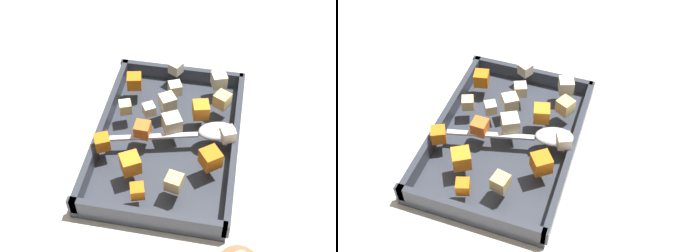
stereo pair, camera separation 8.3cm
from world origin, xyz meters
TOP-DOWN VIEW (x-y plane):
  - ground_plane at (0.00, 0.00)m, footprint 4.00×4.00m
  - baking_dish at (-0.01, 0.00)m, footprint 0.38×0.27m
  - carrot_chunk_corner_sw at (-0.06, 0.06)m, footprint 0.04×0.04m
  - carrot_chunk_far_left at (-0.12, -0.09)m, footprint 0.03×0.03m
  - carrot_chunk_rim_edge at (0.05, -0.11)m, footprint 0.04×0.04m
  - carrot_chunk_front_center at (0.09, -0.04)m, footprint 0.04×0.04m
  - carrot_chunk_far_right at (0.14, -0.02)m, footprint 0.03×0.03m
  - carrot_chunk_mid_left at (0.05, 0.09)m, footprint 0.05×0.05m
  - carrot_chunk_back_center at (0.01, -0.04)m, footprint 0.03×0.03m
  - potato_chunk_heap_side at (-0.15, 0.09)m, footprint 0.04×0.04m
  - potato_chunk_corner_ne at (-0.07, -0.01)m, footprint 0.04×0.04m
  - potato_chunk_near_right at (-0.11, -0.00)m, footprint 0.03×0.03m
  - potato_chunk_near_spoon at (-0.05, -0.04)m, footprint 0.03×0.03m
  - potato_chunk_center at (-0.10, 0.10)m, footprint 0.04×0.04m
  - potato_chunk_heap_top at (0.11, 0.04)m, footprint 0.03×0.03m
  - potato_chunk_under_handle at (-0.05, -0.09)m, footprint 0.03×0.03m
  - potato_chunk_near_left at (-0.02, 0.01)m, footprint 0.04×0.04m
  - parsnip_chunk_corner_se at (-0.18, -0.01)m, footprint 0.03×0.03m
  - parsnip_chunk_mid_right at (-0.01, 0.12)m, footprint 0.03×0.03m
  - serving_spoon at (-0.01, 0.08)m, footprint 0.08×0.24m

SIDE VIEW (x-z plane):
  - ground_plane at x=0.00m, z-range 0.00..0.00m
  - baking_dish at x=-0.01m, z-range -0.01..0.04m
  - serving_spoon at x=-0.01m, z-range 0.05..0.07m
  - potato_chunk_near_spoon at x=-0.05m, z-range 0.05..0.07m
  - potato_chunk_under_handle at x=-0.05m, z-range 0.05..0.07m
  - carrot_chunk_far_right at x=0.14m, z-range 0.05..0.07m
  - parsnip_chunk_corner_se at x=-0.18m, z-range 0.05..0.07m
  - parsnip_chunk_mid_right at x=-0.01m, z-range 0.05..0.07m
  - potato_chunk_near_right at x=-0.11m, z-range 0.05..0.07m
  - carrot_chunk_rim_edge at x=0.05m, z-range 0.05..0.08m
  - potato_chunk_heap_top at x=0.11m, z-range 0.05..0.08m
  - carrot_chunk_back_center at x=0.01m, z-range 0.05..0.08m
  - potato_chunk_center at x=-0.10m, z-range 0.05..0.08m
  - potato_chunk_corner_ne at x=-0.07m, z-range 0.05..0.08m
  - carrot_chunk_far_left at x=-0.12m, z-range 0.05..0.08m
  - potato_chunk_heap_side at x=-0.15m, z-range 0.05..0.08m
  - carrot_chunk_corner_sw at x=-0.06m, z-range 0.05..0.08m
  - potato_chunk_near_left at x=-0.02m, z-range 0.05..0.08m
  - carrot_chunk_front_center at x=0.09m, z-range 0.05..0.08m
  - carrot_chunk_mid_left at x=0.05m, z-range 0.05..0.08m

